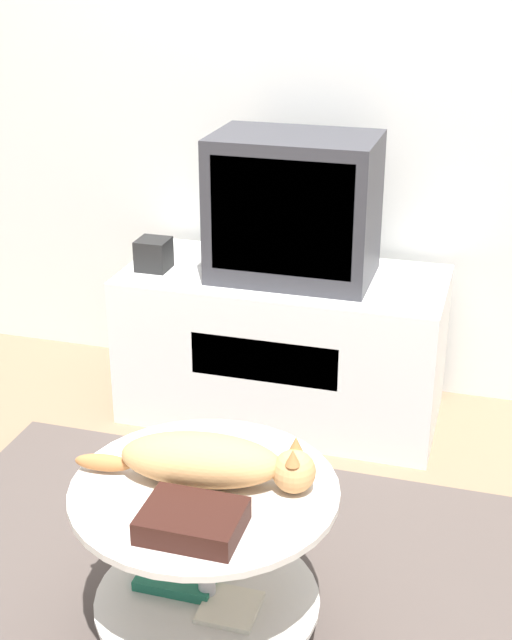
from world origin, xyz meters
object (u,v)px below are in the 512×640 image
object	(u,v)px
tv	(294,208)
speaker	(154,254)
dvd_box	(192,521)
cat	(210,461)

from	to	relation	value
tv	speaker	distance (m)	0.54
tv	dvd_box	distance (m)	1.41
dvd_box	cat	world-z (taller)	cat
tv	speaker	world-z (taller)	tv
dvd_box	cat	size ratio (longest dim) A/B	0.37
speaker	tv	bearing A→B (deg)	8.37
speaker	cat	xyz separation A→B (m)	(0.60, -1.11, -0.09)
tv	cat	distance (m)	1.22
tv	dvd_box	bearing A→B (deg)	-84.99
speaker	cat	distance (m)	1.26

